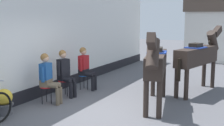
{
  "coord_description": "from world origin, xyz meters",
  "views": [
    {
      "loc": [
        3.31,
        -6.2,
        2.37
      ],
      "look_at": [
        -0.4,
        1.2,
        1.05
      ],
      "focal_mm": 46.95,
      "sensor_mm": 36.0,
      "label": 1
    }
  ],
  "objects_px": {
    "seated_visitor_middle": "(65,71)",
    "saddled_horse_far": "(199,56)",
    "seated_visitor_near": "(48,76)",
    "seated_visitor_far": "(85,66)",
    "saddled_horse_near": "(156,64)",
    "flower_planter_near": "(4,101)"
  },
  "relations": [
    {
      "from": "saddled_horse_near",
      "to": "saddled_horse_far",
      "type": "height_order",
      "value": "same"
    },
    {
      "from": "seated_visitor_far",
      "to": "flower_planter_near",
      "type": "height_order",
      "value": "seated_visitor_far"
    },
    {
      "from": "seated_visitor_middle",
      "to": "saddled_horse_far",
      "type": "bearing_deg",
      "value": 33.81
    },
    {
      "from": "saddled_horse_near",
      "to": "saddled_horse_far",
      "type": "xyz_separation_m",
      "value": [
        0.69,
        2.13,
        0.0
      ]
    },
    {
      "from": "flower_planter_near",
      "to": "saddled_horse_near",
      "type": "bearing_deg",
      "value": 35.84
    },
    {
      "from": "seated_visitor_far",
      "to": "seated_visitor_near",
      "type": "bearing_deg",
      "value": -92.45
    },
    {
      "from": "seated_visitor_middle",
      "to": "flower_planter_near",
      "type": "xyz_separation_m",
      "value": [
        -0.33,
        -2.05,
        -0.44
      ]
    },
    {
      "from": "seated_visitor_middle",
      "to": "flower_planter_near",
      "type": "height_order",
      "value": "seated_visitor_middle"
    },
    {
      "from": "seated_visitor_near",
      "to": "seated_visitor_middle",
      "type": "xyz_separation_m",
      "value": [
        -0.04,
        0.83,
        0.0
      ]
    },
    {
      "from": "seated_visitor_middle",
      "to": "saddled_horse_near",
      "type": "relative_size",
      "value": 0.47
    },
    {
      "from": "seated_visitor_near",
      "to": "seated_visitor_far",
      "type": "relative_size",
      "value": 1.0
    },
    {
      "from": "seated_visitor_middle",
      "to": "seated_visitor_far",
      "type": "bearing_deg",
      "value": 83.11
    },
    {
      "from": "seated_visitor_near",
      "to": "saddled_horse_far",
      "type": "xyz_separation_m",
      "value": [
        3.4,
        3.14,
        0.38
      ]
    },
    {
      "from": "seated_visitor_far",
      "to": "saddled_horse_near",
      "type": "distance_m",
      "value": 2.78
    },
    {
      "from": "seated_visitor_near",
      "to": "seated_visitor_middle",
      "type": "height_order",
      "value": "same"
    },
    {
      "from": "seated_visitor_near",
      "to": "flower_planter_near",
      "type": "relative_size",
      "value": 2.17
    },
    {
      "from": "saddled_horse_far",
      "to": "seated_visitor_far",
      "type": "bearing_deg",
      "value": -158.03
    },
    {
      "from": "seated_visitor_near",
      "to": "seated_visitor_far",
      "type": "xyz_separation_m",
      "value": [
        0.08,
        1.8,
        0.0
      ]
    },
    {
      "from": "seated_visitor_middle",
      "to": "flower_planter_near",
      "type": "distance_m",
      "value": 2.12
    },
    {
      "from": "seated_visitor_middle",
      "to": "saddled_horse_near",
      "type": "distance_m",
      "value": 2.79
    },
    {
      "from": "seated_visitor_near",
      "to": "flower_planter_near",
      "type": "height_order",
      "value": "seated_visitor_near"
    },
    {
      "from": "seated_visitor_far",
      "to": "saddled_horse_far",
      "type": "relative_size",
      "value": 0.47
    }
  ]
}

